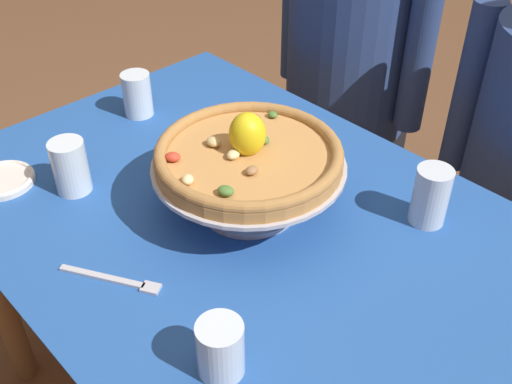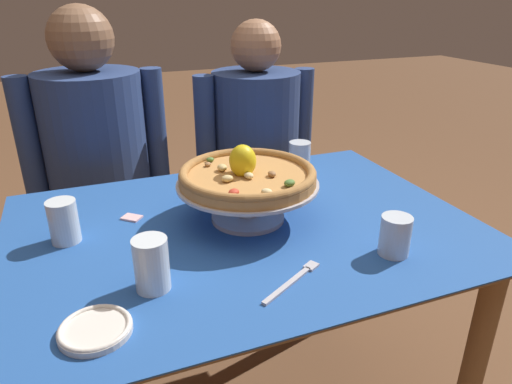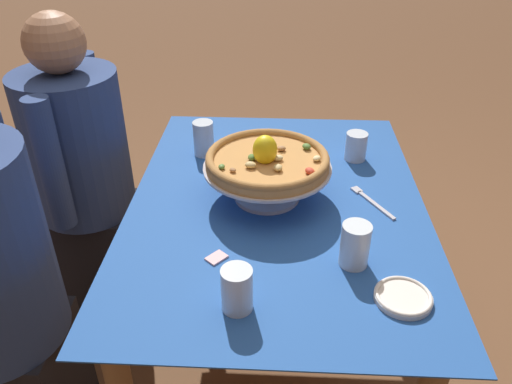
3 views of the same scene
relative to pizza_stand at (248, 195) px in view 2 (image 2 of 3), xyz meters
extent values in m
cylinder|color=olive|center=(0.49, -0.38, -0.45)|extent=(0.06, 0.06, 0.69)
cylinder|color=olive|center=(-0.54, 0.32, -0.45)|extent=(0.06, 0.06, 0.69)
cylinder|color=olive|center=(0.49, 0.32, -0.45)|extent=(0.06, 0.06, 0.69)
cube|color=olive|center=(-0.02, -0.03, -0.09)|extent=(1.15, 0.82, 0.02)
cube|color=#23519E|center=(-0.02, -0.03, -0.07)|extent=(1.19, 0.86, 0.00)
cylinder|color=#B7B7C1|center=(0.00, 0.00, -0.07)|extent=(0.19, 0.19, 0.01)
cylinder|color=#B7B7C1|center=(0.00, 0.00, -0.02)|extent=(0.06, 0.06, 0.09)
cylinder|color=#B7B7C1|center=(0.00, 0.00, 0.03)|extent=(0.37, 0.37, 0.01)
cylinder|color=#BC8447|center=(0.00, 0.00, 0.05)|extent=(0.35, 0.35, 0.02)
torus|color=#A6743E|center=(0.00, 0.00, 0.06)|extent=(0.35, 0.35, 0.02)
ellipsoid|color=#C63D28|center=(0.00, 0.00, 0.06)|extent=(0.02, 0.02, 0.01)
ellipsoid|color=#C63D28|center=(-0.08, -0.12, 0.07)|extent=(0.04, 0.04, 0.02)
ellipsoid|color=beige|center=(-0.01, -0.03, 0.07)|extent=(0.03, 0.03, 0.02)
ellipsoid|color=tan|center=(-0.06, -0.03, 0.07)|extent=(0.03, 0.03, 0.02)
ellipsoid|color=#996B42|center=(0.05, -0.04, 0.07)|extent=(0.02, 0.03, 0.01)
ellipsoid|color=#4C7533|center=(-0.02, 0.01, 0.06)|extent=(0.03, 0.02, 0.01)
ellipsoid|color=beige|center=(-0.01, -0.14, 0.07)|extent=(0.03, 0.03, 0.01)
ellipsoid|color=#996B42|center=(-0.08, 0.09, 0.06)|extent=(0.03, 0.03, 0.01)
ellipsoid|color=tan|center=(-0.05, 0.04, 0.07)|extent=(0.03, 0.03, 0.02)
ellipsoid|color=#4C7533|center=(-0.01, 0.04, 0.07)|extent=(0.03, 0.02, 0.02)
ellipsoid|color=#4C7533|center=(-0.06, 0.12, 0.06)|extent=(0.02, 0.02, 0.01)
ellipsoid|color=#4C7533|center=(0.07, -0.11, 0.07)|extent=(0.04, 0.03, 0.02)
ellipsoid|color=yellow|center=(-0.01, 0.01, 0.09)|extent=(0.09, 0.09, 0.08)
cylinder|color=silver|center=(0.26, 0.22, -0.01)|extent=(0.07, 0.07, 0.12)
cylinder|color=silver|center=(0.26, 0.22, -0.03)|extent=(0.06, 0.06, 0.08)
cylinder|color=silver|center=(-0.29, -0.22, -0.01)|extent=(0.07, 0.07, 0.11)
cylinder|color=silver|center=(-0.29, -0.22, -0.03)|extent=(0.06, 0.06, 0.08)
cylinder|color=silver|center=(-0.45, 0.05, -0.02)|extent=(0.07, 0.07, 0.11)
cylinder|color=silver|center=(-0.45, 0.05, -0.03)|extent=(0.06, 0.06, 0.08)
cylinder|color=silver|center=(0.25, -0.29, -0.02)|extent=(0.07, 0.07, 0.09)
cylinder|color=silver|center=(0.25, -0.29, -0.04)|extent=(0.06, 0.06, 0.06)
cylinder|color=silver|center=(-0.41, -0.32, -0.07)|extent=(0.13, 0.13, 0.01)
torus|color=silver|center=(-0.41, -0.32, -0.06)|extent=(0.13, 0.13, 0.01)
cube|color=#B7B7C1|center=(-0.03, -0.32, -0.07)|extent=(0.15, 0.09, 0.01)
cube|color=#B7B7C1|center=(0.05, -0.27, -0.07)|extent=(0.04, 0.04, 0.01)
cube|color=beige|center=(-0.29, 0.12, -0.07)|extent=(0.06, 0.06, 0.00)
cube|color=black|center=(-0.34, 0.72, -0.55)|extent=(0.29, 0.33, 0.47)
cylinder|color=navy|center=(-0.34, 0.72, -0.04)|extent=(0.38, 0.38, 0.54)
sphere|color=brown|center=(-0.34, 0.72, 0.34)|extent=(0.22, 0.22, 0.22)
cylinder|color=navy|center=(-0.56, 0.71, 0.00)|extent=(0.08, 0.08, 0.46)
cylinder|color=navy|center=(-0.11, 0.72, 0.00)|extent=(0.08, 0.08, 0.46)
cube|color=black|center=(0.29, 0.68, -0.56)|extent=(0.29, 0.33, 0.46)
cylinder|color=navy|center=(0.29, 0.68, -0.07)|extent=(0.36, 0.36, 0.52)
sphere|color=#9E7051|center=(0.29, 0.68, 0.30)|extent=(0.20, 0.20, 0.20)
cylinder|color=navy|center=(0.08, 0.68, -0.03)|extent=(0.08, 0.08, 0.45)
cylinder|color=navy|center=(0.51, 0.69, -0.03)|extent=(0.08, 0.08, 0.45)
camera|label=1|loc=(0.70, -0.63, 0.70)|focal=42.88mm
camera|label=2|loc=(-0.39, -1.04, 0.49)|focal=32.48mm
camera|label=3|loc=(-1.25, -0.04, 0.74)|focal=35.08mm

